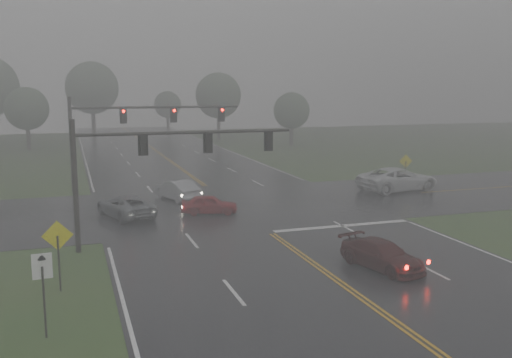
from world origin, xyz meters
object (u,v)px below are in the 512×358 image
object	(u,v)px
signal_gantry_far	(126,124)
sedan_maroon	(381,269)
car_grey	(126,217)
sedan_red	(210,214)
signal_gantry_near	(146,157)
sedan_silver	(177,200)
pickup_white	(397,191)

from	to	relation	value
signal_gantry_far	sedan_maroon	bearing A→B (deg)	-69.96
car_grey	signal_gantry_far	xyz separation A→B (m)	(1.16, 9.78, 5.12)
sedan_red	car_grey	distance (m)	5.24
sedan_red	car_grey	xyz separation A→B (m)	(-5.17, 0.85, 0.00)
sedan_maroon	signal_gantry_near	world-z (taller)	signal_gantry_near
sedan_silver	pickup_white	size ratio (longest dim) A/B	0.67
pickup_white	sedan_silver	bearing A→B (deg)	75.60
sedan_red	signal_gantry_near	xyz separation A→B (m)	(-4.73, -6.24, 4.56)
car_grey	signal_gantry_far	distance (m)	11.10
sedan_red	signal_gantry_near	distance (m)	9.06
sedan_silver	signal_gantry_near	world-z (taller)	signal_gantry_near
signal_gantry_near	sedan_red	bearing A→B (deg)	52.86
signal_gantry_near	signal_gantry_far	size ratio (longest dim) A/B	0.84
sedan_silver	signal_gantry_near	size ratio (longest dim) A/B	0.39
sedan_maroon	signal_gantry_near	xyz separation A→B (m)	(-9.40, 6.95, 4.56)
sedan_red	signal_gantry_far	distance (m)	12.46
car_grey	signal_gantry_far	world-z (taller)	signal_gantry_far
sedan_red	signal_gantry_near	world-z (taller)	signal_gantry_near
car_grey	signal_gantry_near	bearing A→B (deg)	73.97
sedan_red	signal_gantry_far	bearing A→B (deg)	35.53
sedan_silver	sedan_maroon	bearing A→B (deg)	89.13
pickup_white	car_grey	bearing A→B (deg)	88.39
sedan_red	sedan_silver	distance (m)	5.26
pickup_white	sedan_maroon	bearing A→B (deg)	137.55
pickup_white	signal_gantry_near	size ratio (longest dim) A/B	0.58
pickup_white	signal_gantry_near	distance (m)	23.17
signal_gantry_near	pickup_white	bearing A→B (deg)	24.98
car_grey	pickup_white	size ratio (longest dim) A/B	0.75
sedan_red	signal_gantry_near	bearing A→B (deg)	157.72
pickup_white	signal_gantry_far	xyz separation A→B (m)	(-19.87, 7.28, 5.12)
signal_gantry_near	signal_gantry_far	xyz separation A→B (m)	(0.72, 16.87, 0.57)
car_grey	pickup_white	distance (m)	21.18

